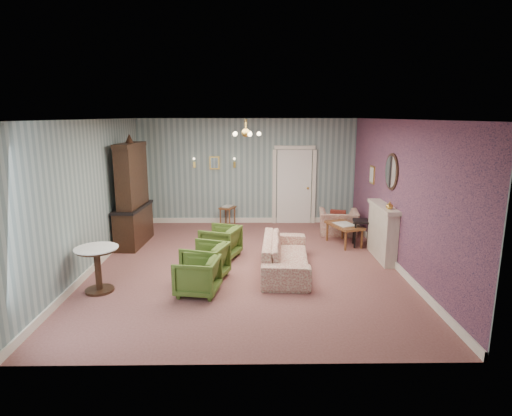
{
  "coord_description": "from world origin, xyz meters",
  "views": [
    {
      "loc": [
        0.08,
        -8.13,
        2.97
      ],
      "look_at": [
        0.2,
        0.4,
        1.1
      ],
      "focal_mm": 29.64,
      "sensor_mm": 36.0,
      "label": 1
    }
  ],
  "objects_px": {
    "olive_chair_a": "(197,274)",
    "wingback_chair": "(339,218)",
    "olive_chair_c": "(221,240)",
    "coffee_table": "(344,234)",
    "olive_chair_b": "(205,260)",
    "sofa_chintz": "(286,249)",
    "dresser": "(132,191)",
    "pedestal_table": "(98,269)",
    "side_table_black": "(362,233)",
    "fireplace": "(382,232)"
  },
  "relations": [
    {
      "from": "sofa_chintz",
      "to": "fireplace",
      "type": "xyz_separation_m",
      "value": [
        2.09,
        0.71,
        0.15
      ]
    },
    {
      "from": "olive_chair_a",
      "to": "fireplace",
      "type": "relative_size",
      "value": 0.5
    },
    {
      "from": "sofa_chintz",
      "to": "dresser",
      "type": "xyz_separation_m",
      "value": [
        -3.42,
        1.81,
        0.82
      ]
    },
    {
      "from": "olive_chair_a",
      "to": "dresser",
      "type": "bearing_deg",
      "value": -138.24
    },
    {
      "from": "olive_chair_c",
      "to": "olive_chair_b",
      "type": "bearing_deg",
      "value": 10.64
    },
    {
      "from": "side_table_black",
      "to": "olive_chair_b",
      "type": "bearing_deg",
      "value": -150.33
    },
    {
      "from": "dresser",
      "to": "olive_chair_a",
      "type": "bearing_deg",
      "value": -54.16
    },
    {
      "from": "side_table_black",
      "to": "sofa_chintz",
      "type": "bearing_deg",
      "value": -140.97
    },
    {
      "from": "sofa_chintz",
      "to": "side_table_black",
      "type": "relative_size",
      "value": 3.54
    },
    {
      "from": "olive_chair_a",
      "to": "coffee_table",
      "type": "xyz_separation_m",
      "value": [
        3.1,
        2.77,
        -0.11
      ]
    },
    {
      "from": "coffee_table",
      "to": "pedestal_table",
      "type": "relative_size",
      "value": 1.21
    },
    {
      "from": "side_table_black",
      "to": "pedestal_table",
      "type": "height_order",
      "value": "pedestal_table"
    },
    {
      "from": "dresser",
      "to": "olive_chair_c",
      "type": "bearing_deg",
      "value": -21.97
    },
    {
      "from": "wingback_chair",
      "to": "pedestal_table",
      "type": "xyz_separation_m",
      "value": [
        -4.85,
        -3.52,
        -0.02
      ]
    },
    {
      "from": "pedestal_table",
      "to": "olive_chair_c",
      "type": "bearing_deg",
      "value": 41.86
    },
    {
      "from": "olive_chair_b",
      "to": "pedestal_table",
      "type": "distance_m",
      "value": 1.86
    },
    {
      "from": "olive_chair_a",
      "to": "dresser",
      "type": "xyz_separation_m",
      "value": [
        -1.83,
        2.89,
        0.9
      ]
    },
    {
      "from": "olive_chair_a",
      "to": "side_table_black",
      "type": "distance_m",
      "value": 4.34
    },
    {
      "from": "sofa_chintz",
      "to": "wingback_chair",
      "type": "distance_m",
      "value": 2.99
    },
    {
      "from": "sofa_chintz",
      "to": "coffee_table",
      "type": "relative_size",
      "value": 2.3
    },
    {
      "from": "sofa_chintz",
      "to": "pedestal_table",
      "type": "distance_m",
      "value": 3.43
    },
    {
      "from": "wingback_chair",
      "to": "coffee_table",
      "type": "distance_m",
      "value": 0.88
    },
    {
      "from": "wingback_chair",
      "to": "olive_chair_b",
      "type": "bearing_deg",
      "value": 51.1
    },
    {
      "from": "fireplace",
      "to": "coffee_table",
      "type": "relative_size",
      "value": 1.45
    },
    {
      "from": "olive_chair_b",
      "to": "olive_chair_c",
      "type": "xyz_separation_m",
      "value": [
        0.2,
        1.22,
        -0.0
      ]
    },
    {
      "from": "coffee_table",
      "to": "side_table_black",
      "type": "bearing_deg",
      "value": -24.42
    },
    {
      "from": "olive_chair_a",
      "to": "coffee_table",
      "type": "relative_size",
      "value": 0.73
    },
    {
      "from": "olive_chair_c",
      "to": "coffee_table",
      "type": "distance_m",
      "value": 2.97
    },
    {
      "from": "fireplace",
      "to": "olive_chair_c",
      "type": "bearing_deg",
      "value": 178.28
    },
    {
      "from": "olive_chair_a",
      "to": "wingback_chair",
      "type": "relative_size",
      "value": 0.74
    },
    {
      "from": "coffee_table",
      "to": "wingback_chair",
      "type": "bearing_deg",
      "value": 87.14
    },
    {
      "from": "coffee_table",
      "to": "side_table_black",
      "type": "height_order",
      "value": "side_table_black"
    },
    {
      "from": "olive_chair_a",
      "to": "coffee_table",
      "type": "height_order",
      "value": "olive_chair_a"
    },
    {
      "from": "sofa_chintz",
      "to": "fireplace",
      "type": "bearing_deg",
      "value": -67.06
    },
    {
      "from": "dresser",
      "to": "olive_chair_b",
      "type": "bearing_deg",
      "value": -45.96
    },
    {
      "from": "wingback_chair",
      "to": "fireplace",
      "type": "xyz_separation_m",
      "value": [
        0.54,
        -1.85,
        0.16
      ]
    },
    {
      "from": "wingback_chair",
      "to": "side_table_black",
      "type": "xyz_separation_m",
      "value": [
        0.33,
        -1.03,
        -0.1
      ]
    },
    {
      "from": "olive_chair_b",
      "to": "olive_chair_c",
      "type": "distance_m",
      "value": 1.24
    },
    {
      "from": "olive_chair_b",
      "to": "side_table_black",
      "type": "distance_m",
      "value": 3.91
    },
    {
      "from": "olive_chair_b",
      "to": "fireplace",
      "type": "xyz_separation_m",
      "value": [
        3.61,
        1.12,
        0.21
      ]
    },
    {
      "from": "olive_chair_a",
      "to": "wingback_chair",
      "type": "height_order",
      "value": "wingback_chair"
    },
    {
      "from": "olive_chair_c",
      "to": "coffee_table",
      "type": "xyz_separation_m",
      "value": [
        2.83,
        0.88,
        -0.13
      ]
    },
    {
      "from": "olive_chair_b",
      "to": "olive_chair_c",
      "type": "height_order",
      "value": "olive_chair_b"
    },
    {
      "from": "olive_chair_b",
      "to": "coffee_table",
      "type": "relative_size",
      "value": 0.78
    },
    {
      "from": "olive_chair_a",
      "to": "dresser",
      "type": "height_order",
      "value": "dresser"
    },
    {
      "from": "olive_chair_b",
      "to": "pedestal_table",
      "type": "bearing_deg",
      "value": -54.4
    },
    {
      "from": "olive_chair_a",
      "to": "pedestal_table",
      "type": "distance_m",
      "value": 1.72
    },
    {
      "from": "coffee_table",
      "to": "pedestal_table",
      "type": "bearing_deg",
      "value": -151.11
    },
    {
      "from": "pedestal_table",
      "to": "wingback_chair",
      "type": "bearing_deg",
      "value": 35.93
    },
    {
      "from": "olive_chair_a",
      "to": "sofa_chintz",
      "type": "height_order",
      "value": "sofa_chintz"
    }
  ]
}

